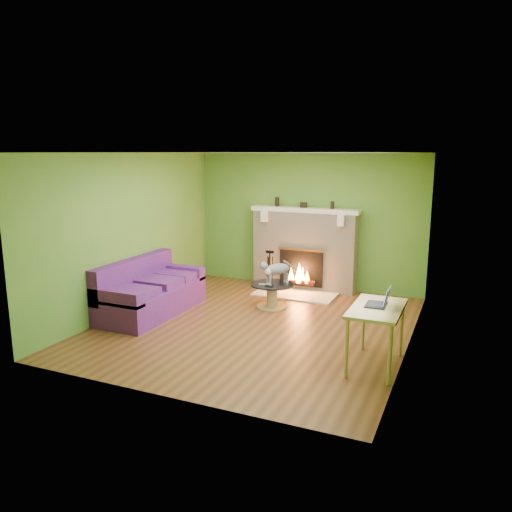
# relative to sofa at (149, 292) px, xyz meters

# --- Properties ---
(floor) EXTENTS (5.00, 5.00, 0.00)m
(floor) POSITION_rel_sofa_xyz_m (1.86, 0.14, -0.34)
(floor) COLOR #533017
(floor) RESTS_ON ground
(ceiling) EXTENTS (5.00, 5.00, 0.00)m
(ceiling) POSITION_rel_sofa_xyz_m (1.86, 0.14, 2.26)
(ceiling) COLOR white
(ceiling) RESTS_ON wall_back
(wall_back) EXTENTS (5.00, 0.00, 5.00)m
(wall_back) POSITION_rel_sofa_xyz_m (1.86, 2.64, 0.96)
(wall_back) COLOR #45802A
(wall_back) RESTS_ON floor
(wall_front) EXTENTS (5.00, 0.00, 5.00)m
(wall_front) POSITION_rel_sofa_xyz_m (1.86, -2.36, 0.96)
(wall_front) COLOR #45802A
(wall_front) RESTS_ON floor
(wall_left) EXTENTS (0.00, 5.00, 5.00)m
(wall_left) POSITION_rel_sofa_xyz_m (-0.39, 0.14, 0.96)
(wall_left) COLOR #45802A
(wall_left) RESTS_ON floor
(wall_right) EXTENTS (0.00, 5.00, 5.00)m
(wall_right) POSITION_rel_sofa_xyz_m (4.11, 0.14, 0.96)
(wall_right) COLOR #45802A
(wall_right) RESTS_ON floor
(window_frame) EXTENTS (0.00, 1.20, 1.20)m
(window_frame) POSITION_rel_sofa_xyz_m (4.10, -0.76, 1.21)
(window_frame) COLOR silver
(window_frame) RESTS_ON wall_right
(window_pane) EXTENTS (0.00, 1.06, 1.06)m
(window_pane) POSITION_rel_sofa_xyz_m (4.09, -0.76, 1.21)
(window_pane) COLOR white
(window_pane) RESTS_ON wall_right
(fireplace) EXTENTS (2.10, 0.46, 1.58)m
(fireplace) POSITION_rel_sofa_xyz_m (1.86, 2.46, 0.43)
(fireplace) COLOR #BCB29C
(fireplace) RESTS_ON floor
(hearth) EXTENTS (1.50, 0.75, 0.03)m
(hearth) POSITION_rel_sofa_xyz_m (1.86, 1.94, -0.33)
(hearth) COLOR beige
(hearth) RESTS_ON floor
(mantel) EXTENTS (2.10, 0.28, 0.08)m
(mantel) POSITION_rel_sofa_xyz_m (1.86, 2.44, 1.20)
(mantel) COLOR silver
(mantel) RESTS_ON fireplace
(sofa) EXTENTS (0.90, 1.98, 0.89)m
(sofa) POSITION_rel_sofa_xyz_m (0.00, 0.00, 0.00)
(sofa) COLOR #481962
(sofa) RESTS_ON floor
(coffee_table) EXTENTS (0.73, 0.73, 0.41)m
(coffee_table) POSITION_rel_sofa_xyz_m (1.74, 1.09, -0.11)
(coffee_table) COLOR tan
(coffee_table) RESTS_ON floor
(desk) EXTENTS (0.60, 1.03, 0.76)m
(desk) POSITION_rel_sofa_xyz_m (3.81, -0.64, 0.33)
(desk) COLOR tan
(desk) RESTS_ON floor
(cat) EXTENTS (0.61, 0.67, 0.42)m
(cat) POSITION_rel_sofa_xyz_m (1.82, 1.14, 0.28)
(cat) COLOR slate
(cat) RESTS_ON coffee_table
(remote_silver) EXTENTS (0.18, 0.07, 0.02)m
(remote_silver) POSITION_rel_sofa_xyz_m (1.64, 0.97, 0.08)
(remote_silver) COLOR #97979A
(remote_silver) RESTS_ON coffee_table
(remote_black) EXTENTS (0.16, 0.10, 0.02)m
(remote_black) POSITION_rel_sofa_xyz_m (1.76, 0.91, 0.08)
(remote_black) COLOR black
(remote_black) RESTS_ON coffee_table
(laptop) EXTENTS (0.29, 0.33, 0.24)m
(laptop) POSITION_rel_sofa_xyz_m (3.79, -0.59, 0.54)
(laptop) COLOR black
(laptop) RESTS_ON desk
(fire_tools) EXTENTS (0.20, 0.20, 0.75)m
(fire_tools) POSITION_rel_sofa_xyz_m (1.29, 2.09, 0.06)
(fire_tools) COLOR black
(fire_tools) RESTS_ON hearth
(mantel_vase_left) EXTENTS (0.08, 0.08, 0.18)m
(mantel_vase_left) POSITION_rel_sofa_xyz_m (1.29, 2.47, 1.33)
(mantel_vase_left) COLOR black
(mantel_vase_left) RESTS_ON mantel
(mantel_vase_right) EXTENTS (0.07, 0.07, 0.14)m
(mantel_vase_right) POSITION_rel_sofa_xyz_m (2.38, 2.47, 1.31)
(mantel_vase_right) COLOR black
(mantel_vase_right) RESTS_ON mantel
(mantel_box) EXTENTS (0.12, 0.08, 0.10)m
(mantel_box) POSITION_rel_sofa_xyz_m (1.82, 2.47, 1.29)
(mantel_box) COLOR black
(mantel_box) RESTS_ON mantel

